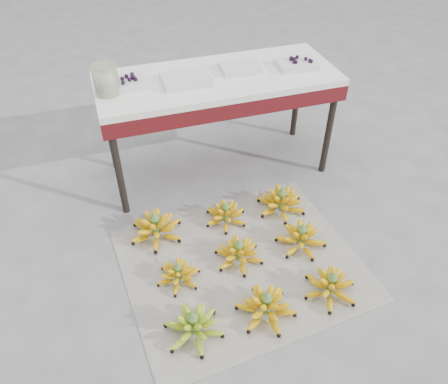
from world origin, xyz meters
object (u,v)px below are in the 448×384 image
object	(u,v)px
newspaper_mat	(242,264)
glass_jar	(106,80)
bunch_mid_right	(301,238)
bunch_back_left	(156,228)
bunch_front_left	(193,326)
vendor_table	(218,88)
bunch_mid_center	(239,253)
bunch_front_right	(331,286)
tray_far_right	(297,64)
tray_right	(240,68)
bunch_front_center	(266,307)
bunch_back_right	(281,202)
bunch_back_center	(226,214)
tray_far_left	(126,83)
tray_left	(186,80)
bunch_mid_left	(179,274)

from	to	relation	value
newspaper_mat	glass_jar	size ratio (longest dim) A/B	7.30
bunch_mid_right	bunch_back_left	distance (m)	0.84
bunch_front_left	vendor_table	size ratio (longest dim) A/B	0.25
bunch_mid_center	bunch_front_right	bearing A→B (deg)	-50.53
newspaper_mat	tray_far_right	xyz separation A→B (m)	(0.64, 0.84, 0.72)
vendor_table	tray_right	xyz separation A→B (m)	(0.15, 0.02, 0.10)
bunch_front_right	bunch_front_center	bearing A→B (deg)	-154.92
bunch_back_left	tray_far_right	size ratio (longest dim) A/B	1.31
bunch_front_right	bunch_back_right	distance (m)	0.66
bunch_mid_right	bunch_back_center	size ratio (longest dim) A/B	1.14
bunch_front_center	tray_right	bearing A→B (deg)	56.86
bunch_front_left	tray_far_right	xyz separation A→B (m)	(1.00, 1.17, 0.66)
vendor_table	tray_far_left	distance (m)	0.55
bunch_back_left	bunch_front_center	bearing A→B (deg)	-63.92
bunch_front_center	bunch_mid_right	size ratio (longest dim) A/B	1.26
bunch_front_right	vendor_table	size ratio (longest dim) A/B	0.25
bunch_front_right	bunch_back_center	distance (m)	0.75
newspaper_mat	bunch_front_left	bearing A→B (deg)	-137.36
newspaper_mat	tray_left	bearing A→B (deg)	94.48
tray_left	bunch_back_left	bearing A→B (deg)	-125.03
tray_left	bunch_mid_center	bearing A→B (deg)	-85.85
bunch_mid_right	tray_left	bearing A→B (deg)	114.87
bunch_back_left	tray_far_right	world-z (taller)	tray_far_right
bunch_mid_center	bunch_back_center	world-z (taller)	bunch_mid_center
bunch_front_left	tray_far_left	world-z (taller)	tray_far_left
tray_far_left	tray_left	size ratio (longest dim) A/B	0.92
bunch_mid_left	tray_far_left	bearing A→B (deg)	101.51
tray_left	tray_far_right	distance (m)	0.70
newspaper_mat	bunch_mid_right	world-z (taller)	bunch_mid_right
newspaper_mat	bunch_mid_center	world-z (taller)	bunch_mid_center
tray_far_left	tray_far_right	size ratio (longest dim) A/B	1.01
tray_far_left	tray_far_right	bearing A→B (deg)	-3.63
bunch_front_left	bunch_back_left	world-z (taller)	bunch_back_left
bunch_front_right	bunch_mid_left	distance (m)	0.79
bunch_back_right	tray_far_left	xyz separation A→B (m)	(-0.78, 0.56, 0.65)
bunch_front_left	tray_left	bearing A→B (deg)	53.50
tray_right	glass_jar	size ratio (longest dim) A/B	1.42
tray_left	tray_far_right	bearing A→B (deg)	-0.13
bunch_mid_right	tray_far_right	bearing A→B (deg)	68.13
bunch_front_right	tray_right	distance (m)	1.38
bunch_mid_right	vendor_table	xyz separation A→B (m)	(-0.23, 0.85, 0.56)
bunch_front_center	vendor_table	size ratio (longest dim) A/B	0.26
newspaper_mat	vendor_table	size ratio (longest dim) A/B	0.86
bunch_mid_right	glass_jar	size ratio (longest dim) A/B	1.73
bunch_back_center	vendor_table	world-z (taller)	vendor_table
tray_left	tray_far_left	bearing A→B (deg)	169.24
bunch_front_left	glass_jar	world-z (taller)	glass_jar
bunch_mid_center	bunch_back_center	size ratio (longest dim) A/B	1.14
bunch_back_right	tray_far_right	distance (m)	0.86
bunch_back_left	tray_right	world-z (taller)	tray_right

